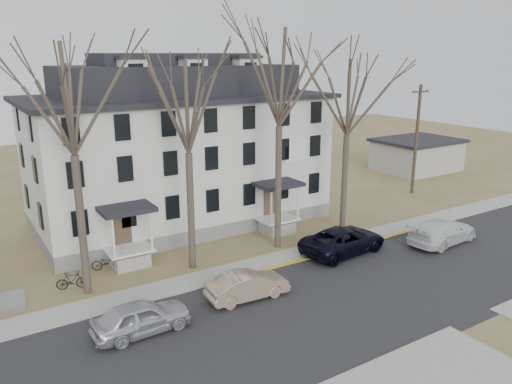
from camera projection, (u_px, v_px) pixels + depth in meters
ground at (378, 316)px, 23.65m from camera, size 120.00×120.00×0.00m
main_road at (349, 299)px, 25.27m from camera, size 120.00×10.00×0.04m
far_sidewalk at (281, 259)px, 30.16m from camera, size 120.00×2.00×0.08m
yellow_curb at (353, 248)px, 32.00m from camera, size 14.00×0.25×0.06m
boarding_house at (179, 149)px, 35.80m from camera, size 20.80×12.36×12.05m
distant_building at (417, 155)px, 52.87m from camera, size 8.50×6.50×3.35m
tree_far_left at (68, 91)px, 23.19m from camera, size 8.40×8.40×13.72m
tree_mid_left at (187, 101)px, 26.48m from camera, size 7.80×7.80×12.74m
tree_center at (280, 70)px, 29.17m from camera, size 9.00×9.00×14.70m
tree_mid_right at (349, 92)px, 32.40m from camera, size 7.80×7.80×12.74m
utility_pole_far at (416, 138)px, 43.26m from camera, size 2.00×0.28×9.50m
car_silver at (142, 318)px, 22.03m from camera, size 4.44×1.87×1.50m
car_tan at (247, 286)px, 25.14m from camera, size 4.34×1.75×1.40m
car_navy at (343, 241)px, 30.94m from camera, size 6.03×3.18×1.62m
car_white at (443, 232)px, 32.51m from camera, size 5.72×2.77×1.60m
bicycle_left at (108, 263)px, 28.54m from camera, size 1.89×1.15×0.94m
bicycle_right at (72, 281)px, 26.18m from camera, size 1.65×0.87×0.96m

